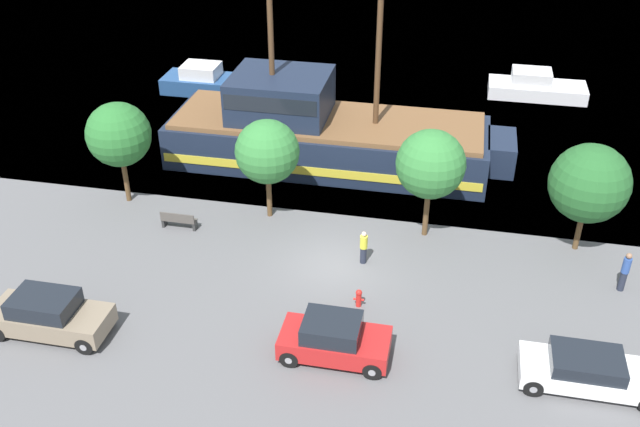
{
  "coord_description": "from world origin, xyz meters",
  "views": [
    {
      "loc": [
        4.32,
        -24.16,
        17.68
      ],
      "look_at": [
        -1.07,
        2.0,
        1.2
      ],
      "focal_mm": 40.0,
      "sensor_mm": 36.0,
      "label": 1
    }
  ],
  "objects": [
    {
      "name": "ground_plane",
      "position": [
        0.0,
        0.0,
        0.0
      ],
      "size": [
        160.0,
        160.0,
        0.0
      ],
      "primitive_type": "plane",
      "color": "#5B5B5E"
    },
    {
      "name": "pirate_ship",
      "position": [
        -2.44,
        9.2,
        1.67
      ],
      "size": [
        17.89,
        5.43,
        10.85
      ],
      "color": "#192338",
      "rests_on": "water_surface"
    },
    {
      "name": "moored_boat_dockside",
      "position": [
        -11.74,
        17.35,
        0.69
      ],
      "size": [
        5.82,
        2.48,
        1.81
      ],
      "color": "navy",
      "rests_on": "water_surface"
    },
    {
      "name": "moored_boat_outer",
      "position": [
        9.17,
        20.86,
        0.63
      ],
      "size": [
        6.1,
        2.47,
        1.71
      ],
      "color": "silver",
      "rests_on": "water_surface"
    },
    {
      "name": "parked_car_curb_front",
      "position": [
        -9.52,
        -6.32,
        0.8
      ],
      "size": [
        4.41,
        1.88,
        1.64
      ],
      "color": "#7F705B",
      "rests_on": "ground_plane"
    },
    {
      "name": "parked_car_curb_mid",
      "position": [
        0.97,
        -5.47,
        0.78
      ],
      "size": [
        3.87,
        1.9,
        1.59
      ],
      "color": "#B21E1E",
      "rests_on": "ground_plane"
    },
    {
      "name": "parked_car_curb_rear",
      "position": [
        9.59,
        -5.15,
        0.66
      ],
      "size": [
        4.55,
        1.92,
        1.3
      ],
      "color": "white",
      "rests_on": "ground_plane"
    },
    {
      "name": "fire_hydrant",
      "position": [
        1.39,
        -2.52,
        0.41
      ],
      "size": [
        0.42,
        0.25,
        0.76
      ],
      "color": "red",
      "rests_on": "ground_plane"
    },
    {
      "name": "bench_promenade_east",
      "position": [
        -7.5,
        1.35,
        0.43
      ],
      "size": [
        1.61,
        0.45,
        0.85
      ],
      "color": "#4C4742",
      "rests_on": "ground_plane"
    },
    {
      "name": "pedestrian_walking_near",
      "position": [
        1.13,
        0.4,
        0.77
      ],
      "size": [
        0.32,
        0.32,
        1.53
      ],
      "color": "#232838",
      "rests_on": "ground_plane"
    },
    {
      "name": "pedestrian_walking_far",
      "position": [
        11.56,
        0.62,
        0.9
      ],
      "size": [
        0.32,
        0.32,
        1.77
      ],
      "color": "#232838",
      "rests_on": "ground_plane"
    },
    {
      "name": "tree_row_east",
      "position": [
        -10.84,
        3.26,
        3.51
      ],
      "size": [
        3.01,
        3.01,
        5.02
      ],
      "color": "brown",
      "rests_on": "ground_plane"
    },
    {
      "name": "tree_row_mideast",
      "position": [
        -3.75,
        3.28,
        3.33
      ],
      "size": [
        2.91,
        2.91,
        4.8
      ],
      "color": "brown",
      "rests_on": "ground_plane"
    },
    {
      "name": "tree_row_midwest",
      "position": [
        3.51,
        3.12,
        3.55
      ],
      "size": [
        3.0,
        3.0,
        5.07
      ],
      "color": "brown",
      "rests_on": "ground_plane"
    },
    {
      "name": "tree_row_west",
      "position": [
        10.07,
        3.34,
        3.25
      ],
      "size": [
        3.34,
        3.34,
        4.93
      ],
      "color": "brown",
      "rests_on": "ground_plane"
    }
  ]
}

